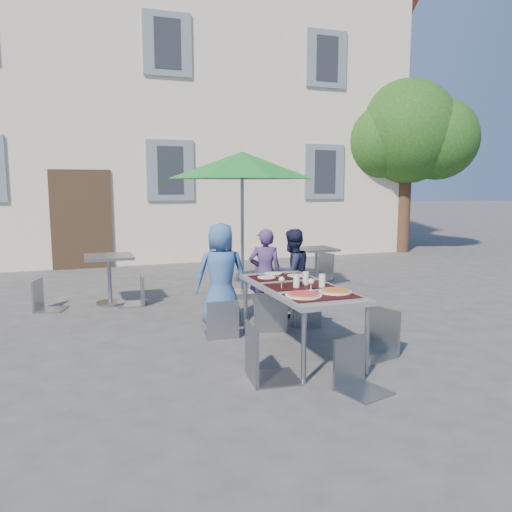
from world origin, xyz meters
name	(u,v)px	position (x,y,z in m)	size (l,w,h in m)	color
ground	(308,375)	(0.00, 0.00, 0.00)	(90.00, 90.00, 0.00)	#3F3F42
building	(145,85)	(0.00, 11.50, 4.85)	(13.60, 8.20, 11.10)	beige
tree	(407,134)	(6.55, 7.54, 3.25)	(3.60, 3.00, 4.70)	#472E1E
dining_table	(299,291)	(0.21, 0.70, 0.70)	(0.80, 1.85, 0.76)	#4D4E52
pizza_near_left	(304,295)	(0.03, 0.19, 0.77)	(0.37, 0.37, 0.03)	white
pizza_near_right	(335,291)	(0.42, 0.25, 0.77)	(0.34, 0.34, 0.03)	white
glassware	(306,280)	(0.25, 0.60, 0.83)	(0.50, 0.36, 0.15)	silver
place_settings	(279,275)	(0.23, 1.33, 0.76)	(0.64, 0.44, 0.01)	white
child_0	(221,275)	(-0.33, 1.96, 0.69)	(0.67, 0.44, 1.38)	#385F9A
child_1	(265,273)	(0.38, 2.20, 0.63)	(0.46, 0.30, 1.26)	#463165
child_2	(292,273)	(0.76, 2.12, 0.63)	(0.61, 0.35, 1.25)	#1A1E39
chair_0	(221,296)	(-0.46, 1.49, 0.52)	(0.44, 0.44, 0.90)	#8E9399
chair_1	(270,287)	(0.20, 1.56, 0.57)	(0.51, 0.52, 0.97)	gray
chair_2	(306,285)	(0.74, 1.64, 0.54)	(0.54, 0.54, 0.93)	gray
chair_3	(263,318)	(-0.46, 0.04, 0.61)	(0.51, 0.50, 1.03)	gray
chair_4	(379,304)	(0.99, 0.31, 0.57)	(0.54, 0.53, 0.97)	gray
chair_5	(358,334)	(0.28, -0.45, 0.52)	(0.49, 0.50, 0.90)	gray
patio_umbrella	(242,167)	(0.48, 3.54, 2.16)	(2.41, 2.41, 2.40)	#9A9CA1
cafe_table_0	(109,270)	(-1.65, 3.73, 0.54)	(0.73, 0.73, 0.78)	#9A9CA1
bg_chair_l_0	(43,276)	(-2.60, 3.67, 0.53)	(0.50, 0.50, 0.90)	gray
bg_chair_r_0	(136,272)	(-1.26, 3.57, 0.51)	(0.40, 0.40, 0.88)	gray
cafe_table_1	(316,261)	(2.06, 3.98, 0.47)	(0.66, 0.66, 0.71)	#9A9CA1
bg_chair_l_1	(266,259)	(1.19, 4.35, 0.50)	(0.48, 0.47, 0.87)	gray
bg_chair_r_1	(322,250)	(2.46, 4.50, 0.59)	(0.54, 0.54, 1.00)	#8E9499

